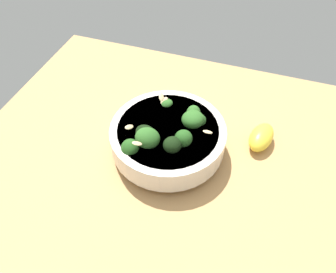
% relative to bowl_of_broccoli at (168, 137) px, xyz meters
% --- Properties ---
extents(ground_plane, '(0.72, 0.72, 0.03)m').
position_rel_bowl_of_broccoli_xyz_m(ground_plane, '(0.03, 0.04, -0.06)').
color(ground_plane, tan).
extents(bowl_of_broccoli, '(0.22, 0.22, 0.10)m').
position_rel_bowl_of_broccoli_xyz_m(bowl_of_broccoli, '(0.00, 0.00, 0.00)').
color(bowl_of_broccoli, silver).
rests_on(bowl_of_broccoli, ground_plane).
extents(lemon_wedge, '(0.06, 0.08, 0.04)m').
position_rel_bowl_of_broccoli_xyz_m(lemon_wedge, '(-0.17, -0.08, -0.02)').
color(lemon_wedge, yellow).
rests_on(lemon_wedge, ground_plane).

